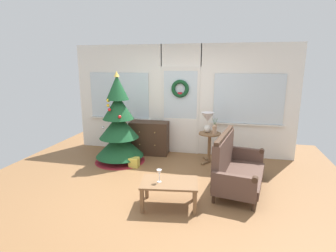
% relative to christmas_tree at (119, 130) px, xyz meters
% --- Properties ---
extents(ground_plane, '(6.76, 6.76, 0.00)m').
position_rel_christmas_tree_xyz_m(ground_plane, '(1.18, -1.14, -0.71)').
color(ground_plane, brown).
extents(back_wall_with_door, '(5.20, 0.19, 2.55)m').
position_rel_christmas_tree_xyz_m(back_wall_with_door, '(1.18, 0.94, 0.57)').
color(back_wall_with_door, white).
rests_on(back_wall_with_door, ground).
extents(christmas_tree, '(1.10, 1.10, 1.97)m').
position_rel_christmas_tree_xyz_m(christmas_tree, '(0.00, 0.00, 0.00)').
color(christmas_tree, '#4C331E').
rests_on(christmas_tree, ground).
extents(dresser_cabinet, '(0.92, 0.48, 0.78)m').
position_rel_christmas_tree_xyz_m(dresser_cabinet, '(0.49, 0.65, -0.32)').
color(dresser_cabinet, '#3D281C').
rests_on(dresser_cabinet, ground).
extents(settee_sofa, '(0.93, 1.56, 0.96)m').
position_rel_christmas_tree_xyz_m(settee_sofa, '(2.44, -0.75, -0.33)').
color(settee_sofa, '#3D281C').
rests_on(settee_sofa, ground).
extents(side_table, '(0.50, 0.48, 0.66)m').
position_rel_christmas_tree_xyz_m(side_table, '(1.93, 0.37, -0.24)').
color(side_table, brown).
rests_on(side_table, ground).
extents(table_lamp, '(0.28, 0.28, 0.44)m').
position_rel_christmas_tree_xyz_m(table_lamp, '(1.87, 0.41, 0.24)').
color(table_lamp, silver).
rests_on(table_lamp, side_table).
extents(flower_vase, '(0.11, 0.10, 0.35)m').
position_rel_christmas_tree_xyz_m(flower_vase, '(2.03, 0.31, 0.07)').
color(flower_vase, tan).
rests_on(flower_vase, side_table).
extents(coffee_table, '(0.91, 0.64, 0.40)m').
position_rel_christmas_tree_xyz_m(coffee_table, '(1.49, -1.63, -0.37)').
color(coffee_table, brown).
rests_on(coffee_table, ground).
extents(wine_glass, '(0.08, 0.08, 0.20)m').
position_rel_christmas_tree_xyz_m(wine_glass, '(1.35, -1.67, -0.17)').
color(wine_glass, silver).
rests_on(wine_glass, coffee_table).
extents(gift_box, '(0.20, 0.18, 0.20)m').
position_rel_christmas_tree_xyz_m(gift_box, '(0.42, -0.25, -0.61)').
color(gift_box, '#D8C64C').
rests_on(gift_box, ground).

